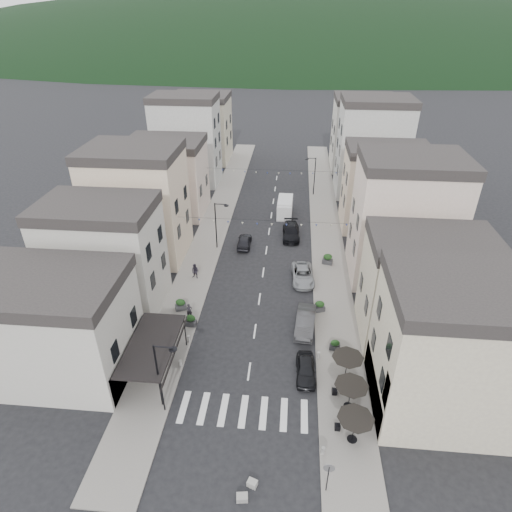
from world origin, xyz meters
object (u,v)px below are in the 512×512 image
at_px(parked_car_b, 305,322).
at_px(pedestrian_b, 195,271).
at_px(parked_car_c, 303,275).
at_px(parked_car_a, 306,369).
at_px(pedestrian_a, 189,311).
at_px(parked_car_d, 291,232).
at_px(delivery_van, 285,206).
at_px(parked_car_e, 244,241).

distance_m(parked_car_b, pedestrian_b, 13.88).
relative_size(parked_car_b, parked_car_c, 0.97).
height_order(parked_car_a, pedestrian_a, pedestrian_a).
height_order(parked_car_b, parked_car_d, parked_car_b).
distance_m(parked_car_a, pedestrian_a, 12.66).
xyz_separation_m(delivery_van, pedestrian_b, (-9.15, -17.50, -0.21)).
bearing_deg(pedestrian_a, parked_car_d, 34.32).
distance_m(parked_car_b, delivery_van, 24.84).
bearing_deg(parked_car_a, pedestrian_b, 130.75).
bearing_deg(parked_car_b, parked_car_c, 96.85).
bearing_deg(parked_car_c, parked_car_d, 94.03).
distance_m(parked_car_a, parked_car_b, 5.84).
xyz_separation_m(parked_car_a, parked_car_e, (-7.40, 20.78, 0.03)).
distance_m(parked_car_d, delivery_van, 6.88).
xyz_separation_m(parked_car_e, pedestrian_a, (-3.58, -14.47, 0.20)).
distance_m(pedestrian_a, pedestrian_b, 6.79).
distance_m(parked_car_a, delivery_van, 30.66).
relative_size(parked_car_c, parked_car_e, 1.23).
bearing_deg(pedestrian_b, parked_car_b, -15.25).
height_order(parked_car_c, parked_car_d, parked_car_d).
height_order(parked_car_a, parked_car_b, parked_car_b).
height_order(parked_car_c, pedestrian_a, pedestrian_a).
height_order(parked_car_b, pedestrian_a, pedestrian_a).
height_order(parked_car_b, delivery_van, delivery_van).
relative_size(pedestrian_a, pedestrian_b, 0.88).
xyz_separation_m(parked_car_b, parked_car_e, (-7.40, 14.93, -0.10)).
distance_m(parked_car_a, parked_car_e, 22.05).
bearing_deg(parked_car_d, parked_car_c, -83.74).
xyz_separation_m(parked_car_c, parked_car_e, (-7.17, 6.93, -0.00)).
distance_m(parked_car_e, pedestrian_b, 8.94).
bearing_deg(parked_car_c, parked_car_b, -92.82).
relative_size(parked_car_a, pedestrian_b, 2.23).
height_order(parked_car_c, pedestrian_b, pedestrian_b).
xyz_separation_m(parked_car_c, pedestrian_b, (-11.64, -0.81, 0.30)).
distance_m(parked_car_d, parked_car_e, 6.42).
relative_size(parked_car_a, parked_car_d, 0.74).
height_order(parked_car_a, delivery_van, delivery_van).
bearing_deg(pedestrian_b, parked_car_d, 62.47).
height_order(delivery_van, pedestrian_a, delivery_van).
xyz_separation_m(parked_car_d, parked_car_e, (-5.70, -2.97, -0.07)).
height_order(parked_car_b, pedestrian_b, pedestrian_b).
height_order(parked_car_e, pedestrian_b, pedestrian_b).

